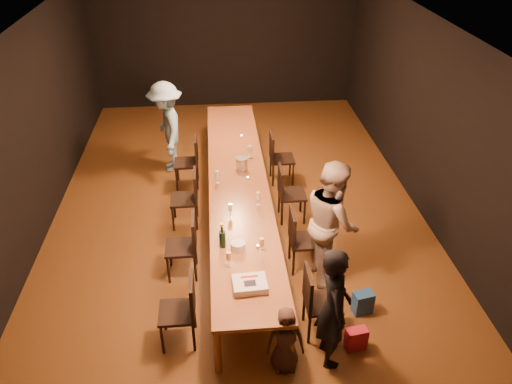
{
  "coord_description": "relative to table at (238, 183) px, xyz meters",
  "views": [
    {
      "loc": [
        -0.31,
        -6.59,
        4.66
      ],
      "look_at": [
        0.21,
        -0.75,
        1.0
      ],
      "focal_mm": 35.0,
      "sensor_mm": 36.0,
      "label": 1
    }
  ],
  "objects": [
    {
      "name": "ground",
      "position": [
        0.0,
        0.0,
        -0.7
      ],
      "size": [
        10.0,
        10.0,
        0.0
      ],
      "primitive_type": "plane",
      "color": "#472511",
      "rests_on": "ground"
    },
    {
      "name": "room_shell",
      "position": [
        0.0,
        0.0,
        1.38
      ],
      "size": [
        6.04,
        10.04,
        3.02
      ],
      "color": "black",
      "rests_on": "ground"
    },
    {
      "name": "table",
      "position": [
        0.0,
        0.0,
        0.0
      ],
      "size": [
        0.9,
        6.0,
        0.75
      ],
      "color": "brown",
      "rests_on": "ground"
    },
    {
      "name": "chair_right_0",
      "position": [
        0.85,
        -2.4,
        -0.24
      ],
      "size": [
        0.42,
        0.42,
        0.93
      ],
      "primitive_type": null,
      "rotation": [
        0.0,
        0.0,
        -1.57
      ],
      "color": "black",
      "rests_on": "ground"
    },
    {
      "name": "chair_right_1",
      "position": [
        0.85,
        -1.2,
        -0.24
      ],
      "size": [
        0.42,
        0.42,
        0.93
      ],
      "primitive_type": null,
      "rotation": [
        0.0,
        0.0,
        -1.57
      ],
      "color": "black",
      "rests_on": "ground"
    },
    {
      "name": "chair_right_2",
      "position": [
        0.85,
        0.0,
        -0.24
      ],
      "size": [
        0.42,
        0.42,
        0.93
      ],
      "primitive_type": null,
      "rotation": [
        0.0,
        0.0,
        -1.57
      ],
      "color": "black",
      "rests_on": "ground"
    },
    {
      "name": "chair_right_3",
      "position": [
        0.85,
        1.2,
        -0.24
      ],
      "size": [
        0.42,
        0.42,
        0.93
      ],
      "primitive_type": null,
      "rotation": [
        0.0,
        0.0,
        -1.57
      ],
      "color": "black",
      "rests_on": "ground"
    },
    {
      "name": "chair_left_0",
      "position": [
        -0.85,
        -2.4,
        -0.24
      ],
      "size": [
        0.42,
        0.42,
        0.93
      ],
      "primitive_type": null,
      "rotation": [
        0.0,
        0.0,
        1.57
      ],
      "color": "black",
      "rests_on": "ground"
    },
    {
      "name": "chair_left_1",
      "position": [
        -0.85,
        -1.2,
        -0.24
      ],
      "size": [
        0.42,
        0.42,
        0.93
      ],
      "primitive_type": null,
      "rotation": [
        0.0,
        0.0,
        1.57
      ],
      "color": "black",
      "rests_on": "ground"
    },
    {
      "name": "chair_left_2",
      "position": [
        -0.85,
        0.0,
        -0.24
      ],
      "size": [
        0.42,
        0.42,
        0.93
      ],
      "primitive_type": null,
      "rotation": [
        0.0,
        0.0,
        1.57
      ],
      "color": "black",
      "rests_on": "ground"
    },
    {
      "name": "chair_left_3",
      "position": [
        -0.85,
        1.2,
        -0.24
      ],
      "size": [
        0.42,
        0.42,
        0.93
      ],
      "primitive_type": null,
      "rotation": [
        0.0,
        0.0,
        1.57
      ],
      "color": "black",
      "rests_on": "ground"
    },
    {
      "name": "woman_birthday",
      "position": [
        0.87,
        -2.79,
        0.07
      ],
      "size": [
        0.39,
        0.57,
        1.53
      ],
      "primitive_type": "imported",
      "rotation": [
        0.0,
        0.0,
        1.53
      ],
      "color": "black",
      "rests_on": "ground"
    },
    {
      "name": "woman_tan",
      "position": [
        1.15,
        -1.37,
        0.18
      ],
      "size": [
        0.72,
        0.9,
        1.76
      ],
      "primitive_type": "imported",
      "rotation": [
        0.0,
        0.0,
        1.64
      ],
      "color": "tan",
      "rests_on": "ground"
    },
    {
      "name": "man_blue",
      "position": [
        -1.19,
        1.85,
        0.15
      ],
      "size": [
        0.84,
        1.2,
        1.7
      ],
      "primitive_type": "imported",
      "rotation": [
        0.0,
        0.0,
        -1.37
      ],
      "color": "#87B2D0",
      "rests_on": "ground"
    },
    {
      "name": "child",
      "position": [
        0.34,
        -2.89,
        -0.27
      ],
      "size": [
        0.43,
        0.29,
        0.86
      ],
      "primitive_type": "imported",
      "rotation": [
        0.0,
        0.0,
        -0.04
      ],
      "color": "#412B24",
      "rests_on": "ground"
    },
    {
      "name": "gift_bag_red",
      "position": [
        1.2,
        -2.7,
        -0.56
      ],
      "size": [
        0.26,
        0.17,
        0.29
      ],
      "primitive_type": "cube",
      "rotation": [
        0.0,
        0.0,
        0.17
      ],
      "color": "red",
      "rests_on": "ground"
    },
    {
      "name": "gift_bag_blue",
      "position": [
        1.44,
        -2.14,
        -0.55
      ],
      "size": [
        0.27,
        0.21,
        0.3
      ],
      "primitive_type": "cube",
      "rotation": [
        0.0,
        0.0,
        0.21
      ],
      "color": "#214E92",
      "rests_on": "ground"
    },
    {
      "name": "birthday_cake",
      "position": [
        -0.01,
        -2.38,
        0.09
      ],
      "size": [
        0.4,
        0.33,
        0.09
      ],
      "rotation": [
        0.0,
        0.0,
        0.06
      ],
      "color": "white",
      "rests_on": "table"
    },
    {
      "name": "plate_stack",
      "position": [
        -0.1,
        -1.68,
        0.1
      ],
      "size": [
        0.22,
        0.22,
        0.1
      ],
      "primitive_type": "cylinder",
      "rotation": [
        0.0,
        0.0,
        0.18
      ],
      "color": "white",
      "rests_on": "table"
    },
    {
      "name": "champagne_bottle",
      "position": [
        -0.29,
        -1.61,
        0.22
      ],
      "size": [
        0.1,
        0.1,
        0.35
      ],
      "primitive_type": null,
      "rotation": [
        0.0,
        0.0,
        -0.3
      ],
      "color": "black",
      "rests_on": "table"
    },
    {
      "name": "ice_bucket",
      "position": [
        0.08,
        0.36,
        0.15
      ],
      "size": [
        0.25,
        0.25,
        0.21
      ],
      "primitive_type": "cylinder",
      "rotation": [
        0.0,
        0.0,
        0.41
      ],
      "color": "#AEAEB3",
      "rests_on": "table"
    },
    {
      "name": "wineglass_0",
      "position": [
        -0.23,
        -1.99,
        0.15
      ],
      "size": [
        0.06,
        0.06,
        0.21
      ],
      "primitive_type": null,
      "color": "beige",
      "rests_on": "table"
    },
    {
      "name": "wineglass_1",
      "position": [
        0.19,
        -1.76,
        0.15
      ],
      "size": [
        0.06,
        0.06,
        0.21
      ],
      "primitive_type": null,
      "color": "beige",
      "rests_on": "table"
    },
    {
      "name": "wineglass_2",
      "position": [
        -0.16,
        -0.96,
        0.15
      ],
      "size": [
        0.06,
        0.06,
        0.21
      ],
      "primitive_type": null,
      "color": "silver",
      "rests_on": "table"
    },
    {
      "name": "wineglass_3",
      "position": [
        0.24,
        -0.7,
        0.15
      ],
      "size": [
        0.06,
        0.06,
        0.21
      ],
      "primitive_type": null,
      "color": "beige",
      "rests_on": "table"
    },
    {
      "name": "wineglass_4",
      "position": [
        -0.31,
        -0.04,
        0.15
      ],
      "size": [
        0.06,
        0.06,
        0.21
      ],
      "primitive_type": null,
      "color": "silver",
      "rests_on": "table"
    },
    {
      "name": "wineglass_5",
      "position": [
        0.24,
        0.76,
        0.15
      ],
      "size": [
        0.06,
        0.06,
        0.21
      ],
      "primitive_type": null,
      "color": "silver",
      "rests_on": "table"
    },
    {
      "name": "tealight_near",
      "position": [
        0.15,
        -1.67,
        0.06
      ],
      "size": [
        0.05,
        0.05,
        0.03
      ],
      "primitive_type": "cylinder",
      "color": "#B2B7B2",
      "rests_on": "table"
    },
    {
      "name": "tealight_mid",
      "position": [
        0.15,
        0.04,
        0.06
      ],
      "size": [
        0.05,
        0.05,
        0.03
      ],
      "primitive_type": "cylinder",
      "color": "#B2B7B2",
      "rests_on": "table"
    },
    {
      "name": "tealight_far",
      "position": [
        0.15,
        1.53,
        0.06
      ],
      "size": [
        0.05,
        0.05,
        0.03
      ],
      "primitive_type": "cylinder",
      "color": "#B2B7B2",
      "rests_on": "table"
    }
  ]
}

